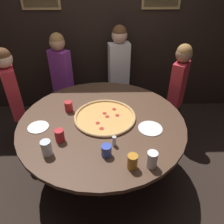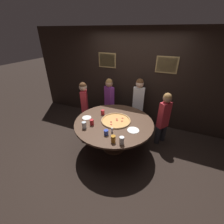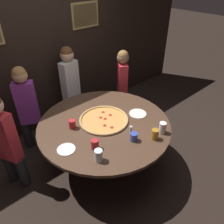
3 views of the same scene
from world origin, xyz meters
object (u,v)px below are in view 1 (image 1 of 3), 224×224
at_px(drink_cup_far_right, 69,106).
at_px(white_plate_far_back, 38,127).
at_px(diner_far_left, 62,75).
at_px(diner_side_left, 14,95).
at_px(giant_pizza, 105,117).
at_px(drink_cup_far_left, 46,148).
at_px(drink_cup_front_edge, 132,162).
at_px(drink_cup_near_right, 152,159).
at_px(diner_side_right, 178,87).
at_px(diner_far_right, 119,69).
at_px(dining_table, 102,129).
at_px(drink_cup_beside_pizza, 106,150).
at_px(drink_cup_centre_back, 60,136).
at_px(condiment_shaker, 114,141).
at_px(white_plate_beside_cup, 150,128).

height_order(drink_cup_far_right, white_plate_far_back, drink_cup_far_right).
height_order(diner_far_left, diner_side_left, diner_far_left).
bearing_deg(giant_pizza, white_plate_far_back, -167.96).
distance_m(drink_cup_far_left, drink_cup_front_edge, 0.73).
height_order(drink_cup_near_right, diner_side_right, diner_side_right).
bearing_deg(diner_side_left, diner_far_right, -88.99).
height_order(dining_table, diner_far_left, diner_far_left).
xyz_separation_m(drink_cup_beside_pizza, drink_cup_far_right, (-0.41, 0.67, 0.01)).
bearing_deg(drink_cup_beside_pizza, drink_cup_far_left, 177.28).
relative_size(drink_cup_centre_back, condiment_shaker, 1.25).
bearing_deg(drink_cup_far_left, drink_cup_front_edge, -13.17).
bearing_deg(diner_side_left, giant_pizza, -138.54).
height_order(drink_cup_beside_pizza, diner_side_right, diner_side_right).
xyz_separation_m(giant_pizza, drink_cup_centre_back, (-0.41, -0.34, 0.05)).
xyz_separation_m(drink_cup_near_right, diner_far_left, (-0.98, 1.66, -0.05)).
bearing_deg(white_plate_beside_cup, drink_cup_far_left, -161.40).
bearing_deg(drink_cup_near_right, drink_cup_beside_pizza, 160.22).
height_order(white_plate_far_back, diner_side_right, diner_side_right).
bearing_deg(dining_table, drink_cup_centre_back, -141.95).
relative_size(drink_cup_front_edge, white_plate_far_back, 0.63).
distance_m(white_plate_far_back, diner_far_left, 1.14).
distance_m(dining_table, condiment_shaker, 0.42).
distance_m(drink_cup_near_right, diner_far_left, 1.93).
relative_size(drink_cup_front_edge, white_plate_beside_cup, 0.55).
relative_size(drink_cup_far_left, diner_side_right, 0.11).
bearing_deg(condiment_shaker, white_plate_beside_cup, 31.19).
bearing_deg(condiment_shaker, diner_side_right, 50.63).
distance_m(dining_table, white_plate_far_back, 0.65).
relative_size(drink_cup_beside_pizza, condiment_shaker, 1.06).
bearing_deg(drink_cup_near_right, dining_table, 123.37).
xyz_separation_m(dining_table, drink_cup_beside_pizza, (0.05, -0.49, 0.17)).
bearing_deg(dining_table, white_plate_beside_cup, -17.03).
distance_m(drink_cup_centre_back, diner_side_left, 1.07).
xyz_separation_m(diner_far_right, diner_side_left, (-1.31, -0.65, -0.04)).
relative_size(drink_cup_centre_back, diner_far_right, 0.09).
bearing_deg(drink_cup_front_edge, drink_cup_near_right, 4.47).
bearing_deg(white_plate_beside_cup, diner_far_left, 131.67).
bearing_deg(white_plate_beside_cup, diner_far_right, 100.50).
xyz_separation_m(drink_cup_centre_back, diner_side_left, (-0.70, 0.81, -0.04)).
distance_m(drink_cup_front_edge, diner_side_left, 1.75).
height_order(drink_cup_beside_pizza, drink_cup_front_edge, drink_cup_front_edge).
bearing_deg(white_plate_far_back, drink_cup_beside_pizza, -29.92).
bearing_deg(drink_cup_beside_pizza, white_plate_beside_cup, 38.00).
bearing_deg(giant_pizza, dining_table, -126.66).
xyz_separation_m(diner_side_right, diner_side_left, (-2.05, -0.17, 0.02)).
xyz_separation_m(diner_far_left, diner_far_right, (0.81, 0.13, 0.03)).
height_order(dining_table, white_plate_far_back, white_plate_far_back).
height_order(giant_pizza, drink_cup_far_left, drink_cup_far_left).
height_order(diner_far_left, diner_far_right, diner_far_right).
bearing_deg(diner_side_right, white_plate_far_back, -29.10).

